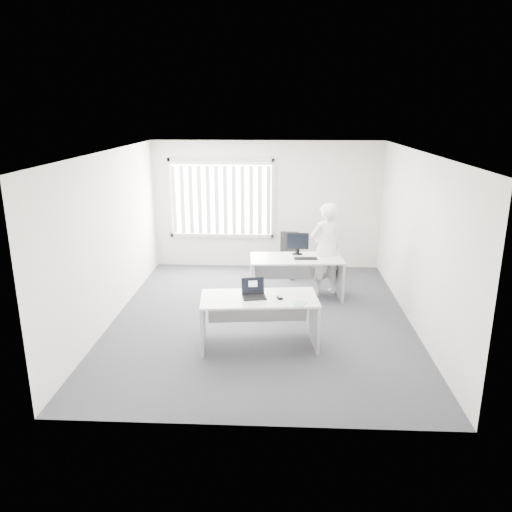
{
  "coord_description": "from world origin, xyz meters",
  "views": [
    {
      "loc": [
        0.29,
        -7.85,
        3.43
      ],
      "look_at": [
        -0.1,
        0.15,
        1.07
      ],
      "focal_mm": 35.0,
      "sensor_mm": 36.0,
      "label": 1
    }
  ],
  "objects_px": {
    "desk_near": "(259,311)",
    "laptop": "(254,289)",
    "desk_far": "(296,269)",
    "monitor": "(298,244)",
    "person": "(326,249)",
    "office_chair": "(289,262)"
  },
  "relations": [
    {
      "from": "desk_near",
      "to": "desk_far",
      "type": "xyz_separation_m",
      "value": [
        0.61,
        2.08,
        -0.0
      ]
    },
    {
      "from": "office_chair",
      "to": "monitor",
      "type": "distance_m",
      "value": 1.26
    },
    {
      "from": "monitor",
      "to": "laptop",
      "type": "bearing_deg",
      "value": -104.35
    },
    {
      "from": "person",
      "to": "monitor",
      "type": "distance_m",
      "value": 0.54
    },
    {
      "from": "person",
      "to": "laptop",
      "type": "xyz_separation_m",
      "value": [
        -1.23,
        -2.32,
        0.02
      ]
    },
    {
      "from": "office_chair",
      "to": "desk_near",
      "type": "bearing_deg",
      "value": -94.01
    },
    {
      "from": "desk_near",
      "to": "monitor",
      "type": "relative_size",
      "value": 4.24
    },
    {
      "from": "desk_far",
      "to": "laptop",
      "type": "bearing_deg",
      "value": -112.2
    },
    {
      "from": "office_chair",
      "to": "laptop",
      "type": "bearing_deg",
      "value": -95.1
    },
    {
      "from": "desk_near",
      "to": "laptop",
      "type": "bearing_deg",
      "value": -166.89
    },
    {
      "from": "person",
      "to": "monitor",
      "type": "bearing_deg",
      "value": -24.69
    },
    {
      "from": "desk_far",
      "to": "desk_near",
      "type": "bearing_deg",
      "value": -110.65
    },
    {
      "from": "desk_near",
      "to": "person",
      "type": "bearing_deg",
      "value": 57.3
    },
    {
      "from": "desk_near",
      "to": "person",
      "type": "xyz_separation_m",
      "value": [
        1.16,
        2.3,
        0.33
      ]
    },
    {
      "from": "desk_near",
      "to": "office_chair",
      "type": "relative_size",
      "value": 1.91
    },
    {
      "from": "person",
      "to": "office_chair",
      "type": "bearing_deg",
      "value": -81.58
    },
    {
      "from": "desk_far",
      "to": "monitor",
      "type": "bearing_deg",
      "value": 79.31
    },
    {
      "from": "desk_far",
      "to": "laptop",
      "type": "relative_size",
      "value": 5.23
    },
    {
      "from": "office_chair",
      "to": "monitor",
      "type": "relative_size",
      "value": 2.22
    },
    {
      "from": "laptop",
      "to": "monitor",
      "type": "height_order",
      "value": "monitor"
    },
    {
      "from": "desk_near",
      "to": "office_chair",
      "type": "xyz_separation_m",
      "value": [
        0.49,
        3.35,
        -0.27
      ]
    },
    {
      "from": "laptop",
      "to": "office_chair",
      "type": "bearing_deg",
      "value": 69.07
    }
  ]
}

